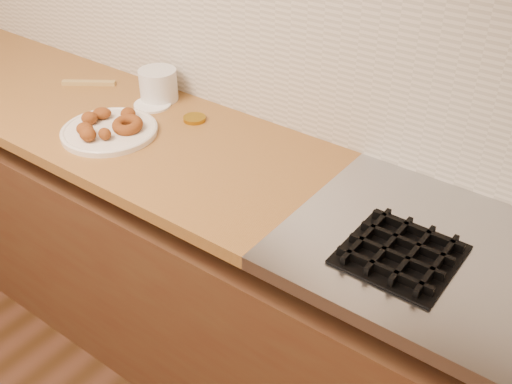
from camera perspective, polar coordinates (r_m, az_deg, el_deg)
base_cabinet at (r=2.19m, az=-6.61°, el=-7.00°), size 3.60×0.60×0.77m
butcher_block at (r=2.36m, az=-19.32°, el=8.73°), size 2.30×0.62×0.04m
backsplash at (r=1.98m, az=-2.20°, el=15.81°), size 3.60×0.02×0.60m
donut_plate at (r=1.98m, az=-13.79°, el=5.64°), size 0.31×0.31×0.02m
ring_donut at (r=1.95m, az=-12.16°, el=6.29°), size 0.13×0.13×0.04m
fried_dough_chunks at (r=1.97m, az=-14.75°, el=6.36°), size 0.18×0.24×0.05m
plastic_tub at (r=2.16m, az=-9.28°, el=10.03°), size 0.15×0.15×0.11m
tub_lid at (r=2.14m, az=-9.83°, el=8.21°), size 0.17×0.17×0.01m
brass_jar_lid at (r=2.02m, az=-5.89°, el=6.97°), size 0.09×0.09×0.01m
wooden_utensil at (r=2.34m, az=-15.64°, el=9.98°), size 0.18×0.13×0.02m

